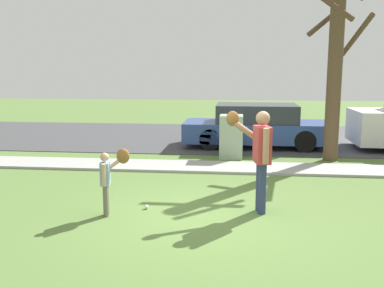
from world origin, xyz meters
name	(u,v)px	position (x,y,z in m)	size (l,w,h in m)	color
ground_plane	(218,169)	(0.00, 3.50, 0.00)	(48.00, 48.00, 0.00)	#567538
sidewalk_strip	(218,167)	(0.00, 3.60, 0.03)	(36.00, 1.20, 0.06)	#A3A39E
road_surface	(225,137)	(0.00, 8.60, 0.01)	(36.00, 6.80, 0.02)	#424244
person_adult	(259,151)	(0.85, 0.33, 1.07)	(0.78, 0.61, 1.74)	navy
person_child	(110,174)	(-1.63, -0.10, 0.72)	(0.47, 0.49, 1.12)	#6B6656
baseball	(146,207)	(-1.10, 0.27, 0.04)	(0.07, 0.07, 0.07)	white
utility_cabinet	(231,137)	(0.29, 4.93, 0.59)	(0.63, 0.66, 1.18)	#9EB293
street_tree_near	(336,59)	(2.96, 4.88, 2.69)	(1.85, 1.88, 5.05)	brown
parked_wagon_blue	(256,126)	(1.04, 6.73, 0.66)	(4.50, 1.80, 1.33)	#2D478C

